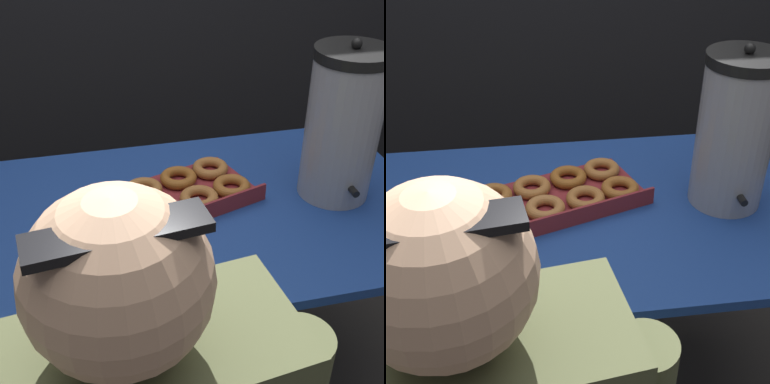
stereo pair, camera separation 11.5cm
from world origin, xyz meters
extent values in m
plane|color=#2D2B28|center=(0.00, 0.00, 0.00)|extent=(12.00, 12.00, 0.00)
cube|color=navy|center=(0.00, 0.00, 0.72)|extent=(1.31, 0.81, 0.03)
cylinder|color=#ADADB2|center=(-0.61, 0.36, 0.35)|extent=(0.03, 0.03, 0.70)
cylinder|color=#ADADB2|center=(0.61, 0.36, 0.35)|extent=(0.03, 0.03, 0.70)
cube|color=maroon|center=(-0.07, 0.05, 0.74)|extent=(0.54, 0.39, 0.02)
cube|color=maroon|center=(-0.04, -0.07, 0.76)|extent=(0.47, 0.16, 0.04)
torus|color=#A36633|center=(-0.22, -0.06, 0.76)|extent=(0.12, 0.12, 0.03)
torus|color=#A56835|center=(-0.12, -0.02, 0.76)|extent=(0.11, 0.11, 0.03)
torus|color=#9F622F|center=(0.00, 0.01, 0.76)|extent=(0.14, 0.14, 0.03)
torus|color=#925522|center=(0.11, 0.05, 0.76)|extent=(0.15, 0.15, 0.03)
torus|color=#965825|center=(-0.26, 0.06, 0.76)|extent=(0.11, 0.11, 0.03)
torus|color=#9E602D|center=(-0.15, 0.09, 0.76)|extent=(0.15, 0.15, 0.03)
torus|color=brown|center=(-0.04, 0.13, 0.76)|extent=(0.15, 0.15, 0.03)
torus|color=#9D602D|center=(0.07, 0.16, 0.76)|extent=(0.13, 0.13, 0.03)
cylinder|color=#939399|center=(0.40, 0.00, 0.93)|extent=(0.20, 0.20, 0.40)
cylinder|color=black|center=(0.40, 0.00, 1.15)|extent=(0.21, 0.21, 0.03)
sphere|color=black|center=(0.40, 0.00, 1.17)|extent=(0.03, 0.03, 0.03)
cylinder|color=black|center=(0.40, -0.11, 0.80)|extent=(0.02, 0.05, 0.02)
cube|color=black|center=(-0.41, -0.16, 0.74)|extent=(0.11, 0.17, 0.01)
cube|color=#2D333D|center=(-0.41, -0.16, 0.74)|extent=(0.09, 0.15, 0.00)
sphere|color=tan|center=(-0.28, -0.73, 1.18)|extent=(0.23, 0.23, 0.23)
cube|color=black|center=(-0.27, -0.76, 1.27)|extent=(0.20, 0.07, 0.01)
camera|label=1|loc=(-0.30, -1.19, 1.60)|focal=50.00mm
camera|label=2|loc=(-0.18, -1.21, 1.60)|focal=50.00mm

